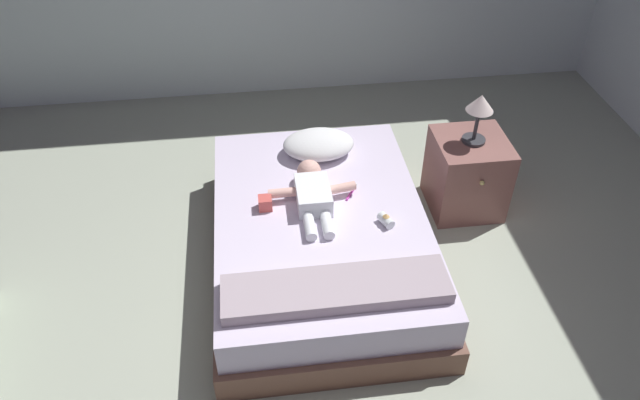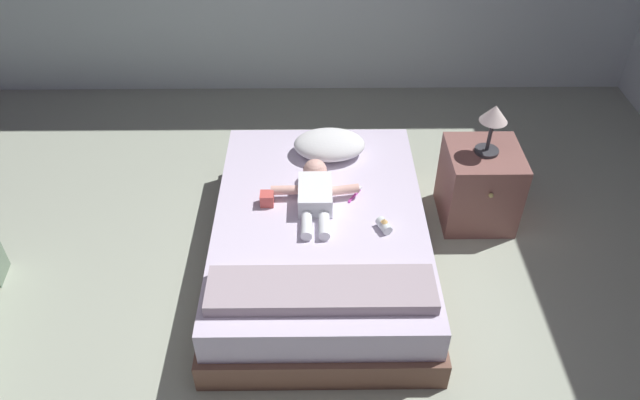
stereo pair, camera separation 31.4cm
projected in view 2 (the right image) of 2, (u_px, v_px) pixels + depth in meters
ground_plane at (283, 365)px, 3.16m from camera, size 8.00×8.00×0.00m
bed at (320, 238)px, 3.63m from camera, size 1.28×1.85×0.39m
pillow at (329, 145)px, 3.91m from camera, size 0.47×0.34×0.14m
baby at (315, 191)px, 3.56m from camera, size 0.53×0.62×0.15m
toothbrush at (355, 194)px, 3.62m from camera, size 0.09×0.14×0.02m
nightstand at (479, 185)px, 3.91m from camera, size 0.46×0.49×0.53m
lamp at (494, 119)px, 3.58m from camera, size 0.17×0.17×0.34m
blanket at (321, 290)px, 3.00m from camera, size 1.15×0.28×0.07m
toy_block at (267, 199)px, 3.54m from camera, size 0.08×0.08×0.08m
baby_bottle at (384, 225)px, 3.37m from camera, size 0.09×0.12×0.08m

